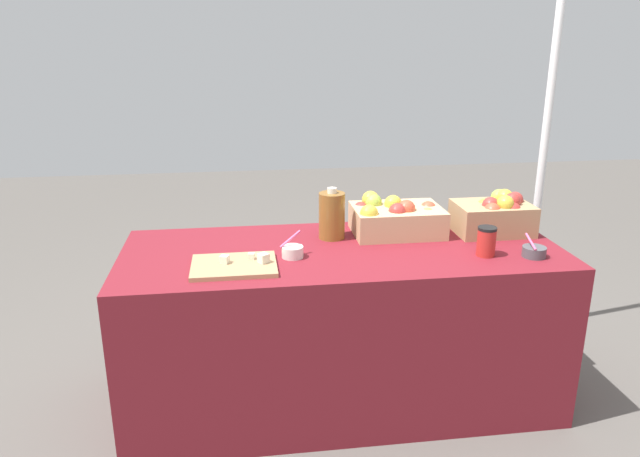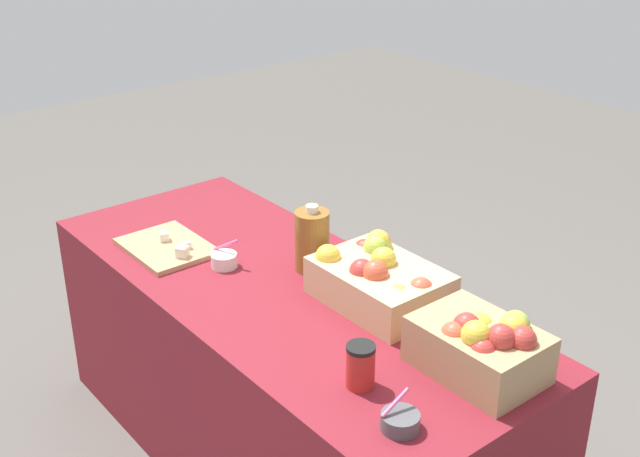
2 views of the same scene
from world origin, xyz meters
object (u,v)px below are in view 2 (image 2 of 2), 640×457
(apple_crate_left, at_px, (481,345))
(apple_crate_middle, at_px, (379,279))
(sample_bowl_near, at_px, (400,421))
(cutting_board_front, at_px, (167,247))
(coffee_cup, at_px, (360,366))
(sample_bowl_mid, at_px, (224,260))
(cider_jug, at_px, (312,240))

(apple_crate_left, relative_size, apple_crate_middle, 0.85)
(sample_bowl_near, bearing_deg, cutting_board_front, 177.95)
(apple_crate_left, distance_m, cutting_board_front, 1.24)
(apple_crate_middle, relative_size, sample_bowl_near, 4.15)
(sample_bowl_near, bearing_deg, coffee_cup, 168.06)
(sample_bowl_mid, bearing_deg, apple_crate_middle, 26.74)
(apple_crate_middle, height_order, coffee_cup, apple_crate_middle)
(cutting_board_front, relative_size, cider_jug, 1.43)
(cider_jug, relative_size, coffee_cup, 1.88)
(cutting_board_front, distance_m, coffee_cup, 1.04)
(apple_crate_left, height_order, cutting_board_front, apple_crate_left)
(apple_crate_left, xyz_separation_m, cutting_board_front, (-1.20, -0.29, -0.08))
(apple_crate_left, relative_size, cider_jug, 1.47)
(apple_crate_left, height_order, apple_crate_middle, apple_crate_left)
(cutting_board_front, distance_m, sample_bowl_near, 1.24)
(apple_crate_middle, height_order, sample_bowl_near, apple_crate_middle)
(apple_crate_middle, relative_size, sample_bowl_mid, 3.83)
(apple_crate_left, bearing_deg, sample_bowl_mid, -168.32)
(apple_crate_middle, bearing_deg, apple_crate_left, -6.61)
(apple_crate_left, height_order, coffee_cup, apple_crate_left)
(apple_crate_left, distance_m, coffee_cup, 0.33)
(sample_bowl_near, distance_m, sample_bowl_mid, 1.01)
(cutting_board_front, height_order, sample_bowl_mid, sample_bowl_mid)
(apple_crate_middle, xyz_separation_m, coffee_cup, (0.30, -0.34, -0.02))
(cider_jug, bearing_deg, coffee_cup, -27.62)
(cutting_board_front, bearing_deg, sample_bowl_mid, 20.11)
(apple_crate_middle, distance_m, coffee_cup, 0.46)
(cutting_board_front, bearing_deg, cider_jug, 35.46)
(cutting_board_front, bearing_deg, apple_crate_left, 13.41)
(sample_bowl_mid, bearing_deg, cutting_board_front, -159.89)
(apple_crate_left, relative_size, cutting_board_front, 1.03)
(cutting_board_front, xyz_separation_m, sample_bowl_near, (1.24, -0.04, 0.01))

